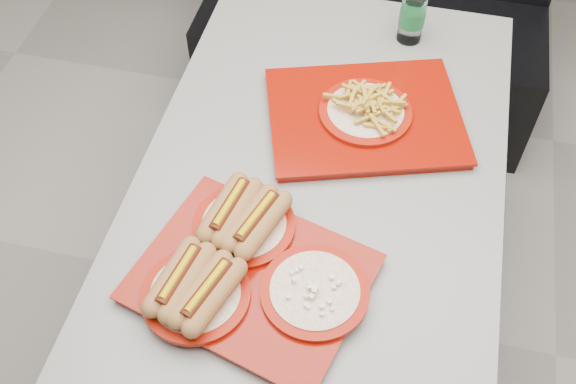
% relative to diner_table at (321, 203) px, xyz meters
% --- Properties ---
extents(ground, '(6.00, 6.00, 0.00)m').
position_rel_diner_table_xyz_m(ground, '(0.00, 0.00, -0.58)').
color(ground, gray).
rests_on(ground, ground).
extents(diner_table, '(0.92, 1.42, 0.75)m').
position_rel_diner_table_xyz_m(diner_table, '(0.00, 0.00, 0.00)').
color(diner_table, black).
rests_on(diner_table, ground).
extents(booth_bench, '(1.30, 0.57, 1.35)m').
position_rel_diner_table_xyz_m(booth_bench, '(0.00, 1.09, -0.18)').
color(booth_bench, black).
rests_on(booth_bench, ground).
extents(tray_near, '(0.56, 0.49, 0.11)m').
position_rel_diner_table_xyz_m(tray_near, '(-0.11, -0.36, 0.20)').
color(tray_near, '#860E03').
rests_on(tray_near, diner_table).
extents(tray_far, '(0.60, 0.53, 0.10)m').
position_rel_diner_table_xyz_m(tray_far, '(0.08, 0.17, 0.19)').
color(tray_far, '#860E03').
rests_on(tray_far, diner_table).
extents(water_bottle, '(0.07, 0.07, 0.24)m').
position_rel_diner_table_xyz_m(water_bottle, '(0.15, 0.53, 0.27)').
color(water_bottle, silver).
rests_on(water_bottle, diner_table).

